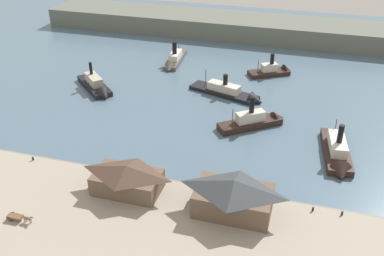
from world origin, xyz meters
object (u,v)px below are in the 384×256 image
object	(u,v)px
ferry_moored_east	(338,154)
ferry_outer_harbor	(97,87)
ferry_departing_north	(274,71)
ferry_shed_east_terminal	(234,196)
mooring_post_east	(313,209)
mooring_post_center_west	(342,213)
mooring_post_center_east	(33,159)
ferry_moored_west	(233,94)
ferry_approaching_east	(174,60)
ferry_mid_harbor	(256,121)
ferry_shed_west_terminal	(127,178)
horse_cart	(19,217)

from	to	relation	value
ferry_moored_east	ferry_outer_harbor	bearing A→B (deg)	165.23
ferry_departing_north	ferry_shed_east_terminal	bearing A→B (deg)	-89.11
mooring_post_east	ferry_outer_harbor	xyz separation A→B (m)	(-72.54, 43.80, -0.21)
mooring_post_center_west	ferry_departing_north	size ratio (longest dim) A/B	0.06
mooring_post_center_east	ferry_moored_east	distance (m)	76.26
mooring_post_center_west	ferry_moored_west	world-z (taller)	ferry_moored_west
ferry_shed_east_terminal	ferry_approaching_east	world-z (taller)	ferry_shed_east_terminal
mooring_post_east	ferry_departing_north	bearing A→B (deg)	103.21
ferry_moored_west	ferry_mid_harbor	world-z (taller)	ferry_mid_harbor
ferry_departing_north	ferry_moored_east	size ratio (longest dim) A/B	0.71
ferry_shed_east_terminal	mooring_post_center_west	distance (m)	22.98
mooring_post_east	ferry_moored_east	distance (m)	23.90
ferry_shed_west_terminal	horse_cart	world-z (taller)	ferry_shed_west_terminal
ferry_departing_north	mooring_post_center_west	bearing A→B (deg)	-72.48
mooring_post_east	ferry_approaching_east	distance (m)	92.64
horse_cart	ferry_moored_east	size ratio (longest dim) A/B	0.26
ferry_departing_north	ferry_approaching_east	bearing A→B (deg)	-179.68
mooring_post_center_east	ferry_approaching_east	bearing A→B (deg)	80.60
mooring_post_east	ferry_moored_east	xyz separation A→B (m)	(4.89, 23.39, -0.09)
ferry_shed_east_terminal	mooring_post_center_west	world-z (taller)	ferry_shed_east_terminal
ferry_moored_east	ferry_moored_west	bearing A→B (deg)	138.81
ferry_shed_west_terminal	horse_cart	xyz separation A→B (m)	(-17.25, -15.51, -2.42)
ferry_shed_west_terminal	mooring_post_center_east	world-z (taller)	ferry_shed_west_terminal
horse_cart	mooring_post_east	size ratio (longest dim) A/B	6.67
ferry_shed_east_terminal	horse_cart	world-z (taller)	ferry_shed_east_terminal
ferry_shed_east_terminal	ferry_mid_harbor	size ratio (longest dim) A/B	0.85
horse_cart	ferry_moored_west	distance (m)	77.83
mooring_post_center_west	ferry_mid_harbor	xyz separation A→B (m)	(-23.53, 34.57, 0.00)
mooring_post_center_east	ferry_moored_east	xyz separation A→B (m)	(72.60, 23.34, -0.09)
ferry_shed_west_terminal	horse_cart	size ratio (longest dim) A/B	2.50
mooring_post_center_west	mooring_post_center_east	world-z (taller)	same
horse_cart	mooring_post_center_east	xyz separation A→B (m)	(-10.29, 20.04, -0.47)
ferry_moored_east	ferry_shed_west_terminal	bearing A→B (deg)	-148.26
ferry_moored_west	ferry_approaching_east	size ratio (longest dim) A/B	1.20
mooring_post_east	ferry_mid_harbor	size ratio (longest dim) A/B	0.05
ferry_mid_harbor	mooring_post_east	bearing A→B (deg)	-63.25
ferry_moored_west	mooring_post_east	bearing A→B (deg)	-61.91
horse_cart	mooring_post_center_west	size ratio (longest dim) A/B	6.67
mooring_post_east	ferry_moored_west	distance (m)	58.87
ferry_outer_harbor	ferry_moored_east	xyz separation A→B (m)	(77.43, -20.41, 0.12)
ferry_shed_east_terminal	ferry_mid_harbor	bearing A→B (deg)	92.00
ferry_shed_east_terminal	horse_cart	xyz separation A→B (m)	(-41.18, -15.34, -3.06)
mooring_post_center_west	ferry_moored_west	bearing A→B (deg)	123.12
mooring_post_center_west	ferry_departing_north	distance (m)	77.65
mooring_post_east	ferry_approaching_east	world-z (taller)	ferry_approaching_east
mooring_post_center_east	ferry_shed_east_terminal	bearing A→B (deg)	-5.22
mooring_post_center_west	ferry_approaching_east	bearing A→B (deg)	129.71
ferry_shed_east_terminal	ferry_outer_harbor	size ratio (longest dim) A/B	0.86
ferry_shed_west_terminal	ferry_departing_north	xyz separation A→B (m)	(22.70, 78.94, -3.19)
mooring_post_center_west	ferry_moored_west	xyz separation A→B (m)	(-33.62, 51.53, -0.48)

